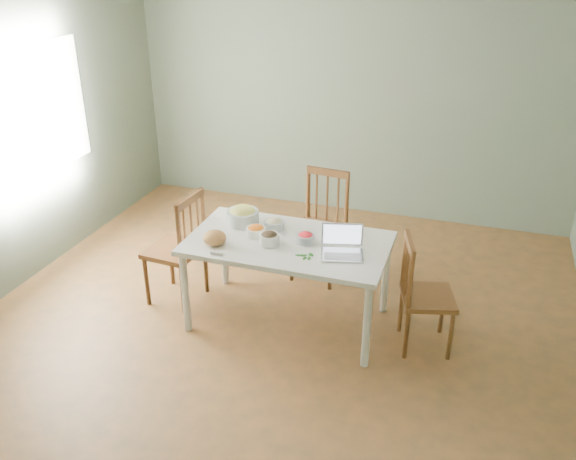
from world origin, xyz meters
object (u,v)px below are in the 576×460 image
(chair_left, at_px, (174,247))
(laptop, at_px, (343,243))
(dining_table, at_px, (288,282))
(bread_boule, at_px, (215,238))
(chair_far, at_px, (319,228))
(chair_right, at_px, (428,295))
(bowl_squash, at_px, (243,215))

(chair_left, bearing_deg, laptop, 90.11)
(dining_table, xyz_separation_m, bread_boule, (-0.53, -0.24, 0.44))
(chair_far, bearing_deg, laptop, -58.02)
(chair_left, height_order, laptop, chair_left)
(laptop, bearing_deg, chair_left, 160.68)
(chair_far, relative_size, laptop, 3.20)
(chair_right, bearing_deg, laptop, 84.54)
(laptop, bearing_deg, bowl_squash, 147.75)
(dining_table, distance_m, chair_far, 0.82)
(dining_table, bearing_deg, laptop, -12.45)
(chair_right, bearing_deg, dining_table, 75.20)
(bread_boule, height_order, bowl_squash, bowl_squash)
(chair_far, xyz_separation_m, chair_right, (1.10, -0.79, -0.05))
(chair_right, xyz_separation_m, laptop, (-0.67, -0.12, 0.40))
(bowl_squash, bearing_deg, laptop, -17.65)
(chair_far, distance_m, laptop, 1.07)
(bowl_squash, bearing_deg, chair_far, 50.22)
(chair_right, distance_m, bread_boule, 1.72)
(chair_far, distance_m, chair_left, 1.34)
(chair_left, bearing_deg, chair_far, 130.45)
(chair_right, xyz_separation_m, bread_boule, (-1.67, -0.25, 0.35))
(bowl_squash, bearing_deg, chair_right, -6.42)
(chair_left, height_order, bread_boule, chair_left)
(chair_far, bearing_deg, chair_left, -137.96)
(chair_right, xyz_separation_m, bowl_squash, (-1.61, 0.18, 0.37))
(bowl_squash, xyz_separation_m, laptop, (0.94, -0.30, 0.03))
(bread_boule, distance_m, laptop, 1.01)
(bowl_squash, height_order, laptop, laptop)
(bread_boule, relative_size, bowl_squash, 0.67)
(dining_table, distance_m, chair_right, 1.14)
(dining_table, relative_size, laptop, 5.02)
(chair_far, relative_size, bowl_squash, 3.77)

